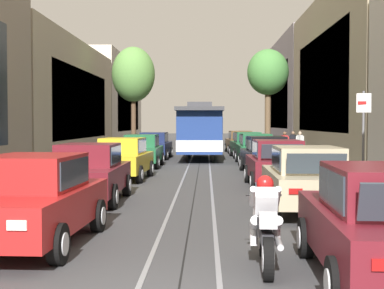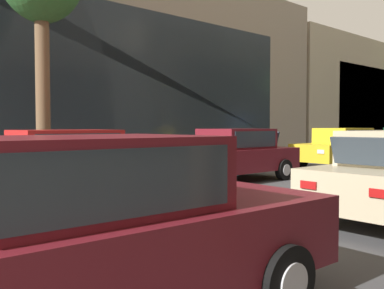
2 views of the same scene
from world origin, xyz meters
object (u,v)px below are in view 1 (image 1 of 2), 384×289
(parked_car_yellow_mid_left, at_px, (122,158))
(pedestrian_on_left_pavement, at_px, (293,141))
(pedestrian_crossing_far, at_px, (300,142))
(parked_car_brown_far_right, at_px, (240,142))
(cable_car_trolley, at_px, (200,131))
(street_sign_post, at_px, (363,136))
(parked_car_black_fourth_right, at_px, (266,155))
(pedestrian_on_right_pavement, at_px, (285,143))
(parked_car_green_sixth_right, at_px, (247,145))
(parked_car_green_fourth_left, at_px, (142,151))
(parked_car_navy_fifth_left, at_px, (154,145))
(motorcycle_with_rider, at_px, (265,225))
(street_tree_kerb_right_second, at_px, (268,73))
(parked_car_green_fifth_right, at_px, (256,149))
(parked_car_maroon_second_left, at_px, (88,173))
(parked_car_beige_second_right, at_px, (307,179))
(street_tree_kerb_left_second, at_px, (133,75))
(parked_car_red_near_left, at_px, (32,200))
(parked_car_maroon_mid_right, at_px, (277,163))

(parked_car_yellow_mid_left, xyz_separation_m, pedestrian_on_left_pavement, (9.13, 17.85, 0.09))
(pedestrian_crossing_far, bearing_deg, parked_car_brown_far_right, 142.64)
(cable_car_trolley, distance_m, street_sign_post, 19.52)
(parked_car_black_fourth_right, xyz_separation_m, parked_car_brown_far_right, (-0.11, 16.89, 0.00))
(pedestrian_on_right_pavement, distance_m, street_sign_post, 21.41)
(parked_car_green_sixth_right, relative_size, pedestrian_on_left_pavement, 2.80)
(parked_car_green_fourth_left, relative_size, parked_car_navy_fifth_left, 0.99)
(parked_car_green_sixth_right, bearing_deg, parked_car_brown_far_right, 91.23)
(pedestrian_on_right_pavement, bearing_deg, parked_car_navy_fifth_left, -170.43)
(parked_car_navy_fifth_left, xyz_separation_m, motorcycle_with_rider, (4.01, -26.16, -0.15))
(pedestrian_on_right_pavement, relative_size, pedestrian_crossing_far, 1.02)
(parked_car_black_fourth_right, xyz_separation_m, motorcycle_with_rider, (-1.68, -16.21, -0.15))
(parked_car_green_fourth_left, height_order, parked_car_brown_far_right, same)
(parked_car_yellow_mid_left, height_order, motorcycle_with_rider, parked_car_yellow_mid_left)
(street_tree_kerb_right_second, xyz_separation_m, pedestrian_on_left_pavement, (1.59, -1.36, -4.76))
(parked_car_green_fifth_right, distance_m, pedestrian_crossing_far, 9.18)
(parked_car_maroon_second_left, xyz_separation_m, parked_car_black_fourth_right, (5.76, 9.11, 0.00))
(parked_car_navy_fifth_left, height_order, parked_car_black_fourth_right, same)
(parked_car_yellow_mid_left, relative_size, parked_car_beige_second_right, 1.01)
(parked_car_yellow_mid_left, xyz_separation_m, parked_car_beige_second_right, (5.60, -7.90, 0.00))
(parked_car_brown_far_right, xyz_separation_m, motorcycle_with_rider, (-1.57, -33.10, -0.15))
(parked_car_green_fourth_left, xyz_separation_m, parked_car_beige_second_right, (5.57, -14.13, 0.00))
(street_tree_kerb_right_second, bearing_deg, parked_car_black_fourth_right, -96.33)
(parked_car_navy_fifth_left, distance_m, pedestrian_crossing_far, 10.23)
(street_sign_post, bearing_deg, pedestrian_on_left_pavement, 85.44)
(parked_car_beige_second_right, xyz_separation_m, street_sign_post, (1.53, 0.71, 1.02))
(street_sign_post, bearing_deg, parked_car_black_fourth_right, 97.94)
(pedestrian_on_left_pavement, bearing_deg, pedestrian_crossing_far, -72.68)
(pedestrian_crossing_far, bearing_deg, street_tree_kerb_left_second, 169.66)
(parked_car_red_near_left, distance_m, parked_car_green_fifth_right, 21.02)
(parked_car_brown_far_right, bearing_deg, pedestrian_crossing_far, -37.36)
(parked_car_maroon_mid_right, bearing_deg, street_sign_post, -71.55)
(parked_car_maroon_mid_right, bearing_deg, parked_car_green_fifth_right, 88.83)
(street_tree_kerb_right_second, bearing_deg, parked_car_beige_second_right, -94.09)
(parked_car_beige_second_right, bearing_deg, parked_car_brown_far_right, 89.96)
(parked_car_green_sixth_right, distance_m, cable_car_trolley, 3.82)
(parked_car_brown_far_right, xyz_separation_m, pedestrian_crossing_far, (3.82, -2.92, 0.09))
(parked_car_red_near_left, relative_size, parked_car_navy_fifth_left, 1.00)
(parked_car_maroon_mid_right, distance_m, pedestrian_on_left_pavement, 20.61)
(street_sign_post, bearing_deg, parked_car_brown_far_right, 93.21)
(parked_car_maroon_second_left, xyz_separation_m, cable_car_trolley, (2.86, 18.08, 0.86))
(cable_car_trolley, distance_m, motorcycle_with_rider, 25.23)
(motorcycle_with_rider, bearing_deg, pedestrian_on_right_pavement, 81.70)
(parked_car_green_fourth_left, distance_m, parked_car_black_fourth_right, 6.62)
(parked_car_beige_second_right, relative_size, parked_car_brown_far_right, 0.99)
(parked_car_yellow_mid_left, distance_m, pedestrian_on_left_pavement, 20.05)
(parked_car_red_near_left, height_order, parked_car_green_sixth_right, same)
(parked_car_maroon_second_left, height_order, parked_car_green_sixth_right, same)
(parked_car_green_fifth_right, xyz_separation_m, motorcycle_with_rider, (-1.72, -21.77, -0.15))
(parked_car_green_sixth_right, relative_size, cable_car_trolley, 0.48)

